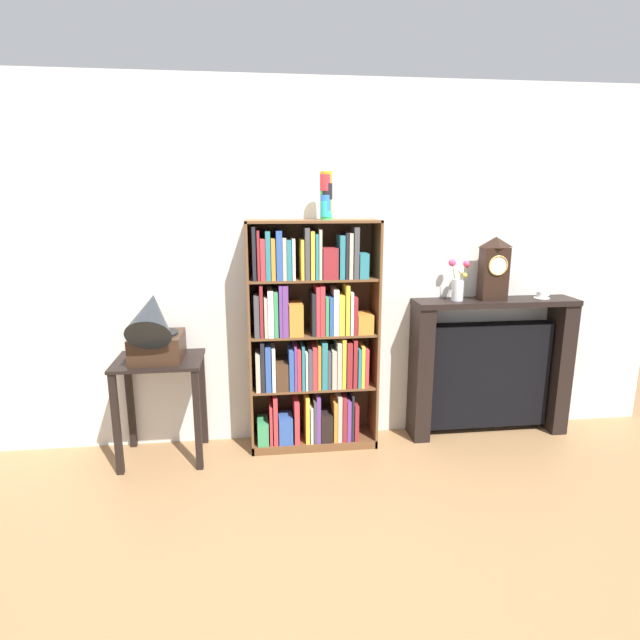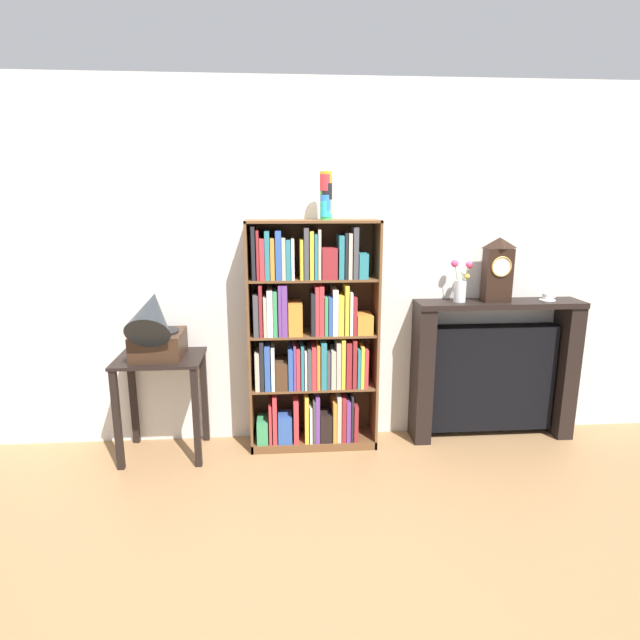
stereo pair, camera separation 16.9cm
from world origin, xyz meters
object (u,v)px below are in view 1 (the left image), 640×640
object	(u,v)px
flower_vase	(458,284)
fireplace_mantel	(489,368)
bookshelf	(310,343)
side_table_left	(160,385)
teacup_with_saucer	(542,295)
mantel_clock	(494,268)
gramophone	(154,329)
cup_stack	(326,196)

from	to	relation	value
flower_vase	fireplace_mantel	bearing A→B (deg)	4.26
bookshelf	side_table_left	bearing A→B (deg)	-176.26
teacup_with_saucer	flower_vase	bearing A→B (deg)	179.88
side_table_left	teacup_with_saucer	bearing A→B (deg)	1.98
mantel_clock	gramophone	bearing A→B (deg)	-175.95
mantel_clock	flower_vase	bearing A→B (deg)	179.23
bookshelf	cup_stack	distance (m)	1.03
side_table_left	teacup_with_saucer	distance (m)	2.85
gramophone	flower_vase	size ratio (longest dim) A/B	1.86
gramophone	mantel_clock	xyz separation A→B (m)	(2.40, 0.17, 0.34)
flower_vase	gramophone	bearing A→B (deg)	-175.36
cup_stack	fireplace_mantel	distance (m)	1.82
gramophone	bookshelf	bearing A→B (deg)	7.82
bookshelf	teacup_with_saucer	size ratio (longest dim) A/B	13.50
fireplace_mantel	teacup_with_saucer	bearing A→B (deg)	-3.75
cup_stack	bookshelf	bearing A→B (deg)	174.87
bookshelf	cup_stack	xyz separation A→B (m)	(0.11, -0.01, 1.03)
cup_stack	fireplace_mantel	bearing A→B (deg)	2.77
cup_stack	mantel_clock	distance (m)	1.35
bookshelf	cup_stack	bearing A→B (deg)	-5.13
cup_stack	gramophone	size ratio (longest dim) A/B	0.57
mantel_clock	teacup_with_saucer	xyz separation A→B (m)	(0.39, 0.00, -0.21)
bookshelf	mantel_clock	size ratio (longest dim) A/B	3.58
fireplace_mantel	bookshelf	bearing A→B (deg)	-177.86
teacup_with_saucer	bookshelf	bearing A→B (deg)	-179.07
mantel_clock	cup_stack	bearing A→B (deg)	-178.34
bookshelf	fireplace_mantel	size ratio (longest dim) A/B	1.35
fireplace_mantel	mantel_clock	xyz separation A→B (m)	(-0.03, -0.03, 0.78)
bookshelf	flower_vase	xyz separation A→B (m)	(1.09, 0.03, 0.40)
gramophone	mantel_clock	bearing A→B (deg)	4.05
side_table_left	gramophone	bearing A→B (deg)	-90.00
cup_stack	flower_vase	size ratio (longest dim) A/B	1.05
fireplace_mantel	teacup_with_saucer	world-z (taller)	teacup_with_saucer
bookshelf	fireplace_mantel	world-z (taller)	bookshelf
flower_vase	bookshelf	bearing A→B (deg)	-178.44
fireplace_mantel	gramophone	bearing A→B (deg)	-175.40
side_table_left	flower_vase	distance (m)	2.24
fireplace_mantel	teacup_with_saucer	xyz separation A→B (m)	(0.36, -0.02, 0.57)
bookshelf	mantel_clock	bearing A→B (deg)	1.11
bookshelf	side_table_left	xyz separation A→B (m)	(-1.05, -0.07, -0.24)
cup_stack	flower_vase	bearing A→B (deg)	2.32
side_table_left	mantel_clock	world-z (taller)	mantel_clock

